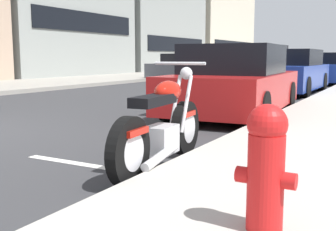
{
  "coord_description": "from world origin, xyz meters",
  "views": [
    {
      "loc": [
        -3.43,
        -6.32,
        1.18
      ],
      "look_at": [
        0.31,
        -4.27,
        0.57
      ],
      "focal_mm": 44.13,
      "sensor_mm": 36.0,
      "label": 1
    }
  ],
  "objects": [
    {
      "name": "sidewalk_far_curb",
      "position": [
        12.0,
        6.78,
        0.07
      ],
      "size": [
        120.0,
        5.0,
        0.14
      ],
      "primitive_type": "cube",
      "color": "gray",
      "rests_on": "ground"
    },
    {
      "name": "parking_stall_stripe",
      "position": [
        0.0,
        -3.68,
        0.0
      ],
      "size": [
        0.12,
        2.2,
        0.01
      ],
      "primitive_type": "cube",
      "color": "silver",
      "rests_on": "ground"
    },
    {
      "name": "parked_motorcycle",
      "position": [
        0.32,
        -4.19,
        0.43
      ],
      "size": [
        2.04,
        0.62,
        1.12
      ],
      "rotation": [
        0.0,
        0.0,
        0.08
      ],
      "color": "black",
      "rests_on": "ground"
    },
    {
      "name": "parked_car_across_street",
      "position": [
        4.63,
        -3.45,
        0.65
      ],
      "size": [
        4.39,
        2.14,
        1.42
      ],
      "rotation": [
        0.0,
        0.0,
        0.06
      ],
      "color": "#AD1919",
      "rests_on": "ground"
    },
    {
      "name": "parked_car_near_corner",
      "position": [
        10.52,
        -3.27,
        0.68
      ],
      "size": [
        4.56,
        1.85,
        1.42
      ],
      "rotation": [
        0.0,
        0.0,
        -0.01
      ],
      "color": "navy",
      "rests_on": "ground"
    },
    {
      "name": "parked_car_at_intersection",
      "position": [
        15.97,
        -3.43,
        0.65
      ],
      "size": [
        4.28,
        1.95,
        1.36
      ],
      "rotation": [
        0.0,
        0.0,
        0.02
      ],
      "color": "navy",
      "rests_on": "ground"
    },
    {
      "name": "crossing_truck",
      "position": [
        26.06,
        0.77,
        0.93
      ],
      "size": [
        2.11,
        5.07,
        2.01
      ],
      "rotation": [
        0.0,
        0.0,
        1.57
      ],
      "color": "maroon",
      "rests_on": "ground"
    },
    {
      "name": "car_opposite_curb",
      "position": [
        16.14,
        3.43,
        0.64
      ],
      "size": [
        4.76,
        2.18,
        1.35
      ],
      "rotation": [
        0.0,
        0.0,
        3.07
      ],
      "color": "#4C515B",
      "rests_on": "ground"
    },
    {
      "name": "fire_hydrant",
      "position": [
        -1.06,
        -5.69,
        0.55
      ],
      "size": [
        0.24,
        0.36,
        0.77
      ],
      "color": "red",
      "rests_on": "sidewalk_near_curb"
    },
    {
      "name": "townhouse_corner_block",
      "position": [
        26.18,
        13.72,
        4.93
      ],
      "size": [
        10.92,
        9.36,
        9.86
      ],
      "color": "#939993",
      "rests_on": "ground"
    },
    {
      "name": "townhouse_behind_pole",
      "position": [
        39.51,
        14.56,
        5.25
      ],
      "size": [
        13.45,
        11.04,
        10.51
      ],
      "color": "beige",
      "rests_on": "ground"
    }
  ]
}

